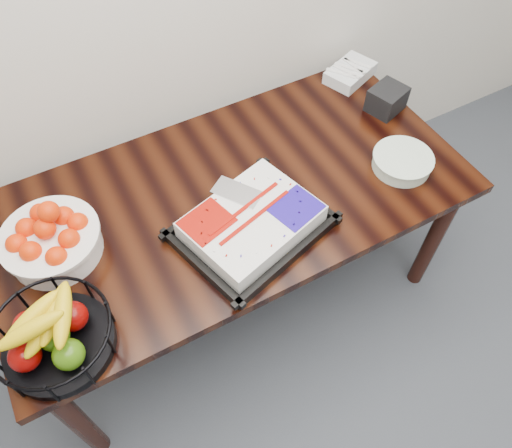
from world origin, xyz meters
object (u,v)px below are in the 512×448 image
tangerine_bowl (49,236)px  fruit_basket (54,336)px  cake_tray (252,224)px  table (231,208)px  plate_stack (402,162)px  napkin_box (387,99)px

tangerine_bowl → fruit_basket: (-0.08, -0.35, -0.01)m
cake_tray → fruit_basket: 0.72m
cake_tray → fruit_basket: bearing=-172.2°
cake_tray → fruit_basket: (-0.71, -0.10, 0.03)m
table → fruit_basket: (-0.73, -0.29, 0.16)m
table → plate_stack: bearing=-17.3°
plate_stack → napkin_box: size_ratio=1.61×
table → napkin_box: 0.82m
tangerine_bowl → fruit_basket: tangerine_bowl is taller
napkin_box → tangerine_bowl: bearing=-178.1°
plate_stack → cake_tray: bearing=179.2°
tangerine_bowl → fruit_basket: bearing=-103.7°
table → napkin_box: size_ratio=12.36×
table → napkin_box: (0.80, 0.10, 0.14)m
fruit_basket → napkin_box: fruit_basket is taller
plate_stack → napkin_box: 0.34m
table → tangerine_bowl: size_ratio=5.40×
cake_tray → tangerine_bowl: (-0.63, 0.25, 0.05)m
table → tangerine_bowl: 0.67m
cake_tray → napkin_box: size_ratio=3.97×
tangerine_bowl → cake_tray: bearing=-21.6°
plate_stack → table: bearing=162.7°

